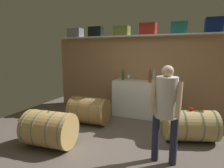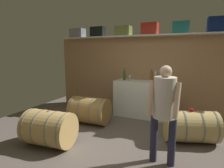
# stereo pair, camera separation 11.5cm
# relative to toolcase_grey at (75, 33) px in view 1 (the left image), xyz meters

# --- Properties ---
(ground_plane) EXTENTS (6.77, 7.85, 0.02)m
(ground_plane) POSITION_rel_toolcase_grey_xyz_m (2.18, -1.59, -2.26)
(ground_plane) COLOR #5E534B
(back_wall_panel) EXTENTS (5.57, 0.10, 2.08)m
(back_wall_panel) POSITION_rel_toolcase_grey_xyz_m (2.18, 0.15, -1.20)
(back_wall_panel) COLOR #A97D56
(back_wall_panel) RESTS_ON ground
(high_shelf_board) EXTENTS (5.12, 0.40, 0.03)m
(high_shelf_board) POSITION_rel_toolcase_grey_xyz_m (2.18, 0.00, -0.15)
(high_shelf_board) COLOR silver
(high_shelf_board) RESTS_ON back_wall_panel
(toolcase_grey) EXTENTS (0.44, 0.27, 0.26)m
(toolcase_grey) POSITION_rel_toolcase_grey_xyz_m (0.00, 0.00, 0.00)
(toolcase_grey) COLOR gray
(toolcase_grey) RESTS_ON high_shelf_board
(toolcase_black) EXTENTS (0.43, 0.22, 0.28)m
(toolcase_black) POSITION_rel_toolcase_grey_xyz_m (0.69, 0.00, 0.01)
(toolcase_black) COLOR black
(toolcase_black) RESTS_ON high_shelf_board
(toolcase_olive) EXTENTS (0.41, 0.28, 0.25)m
(toolcase_olive) POSITION_rel_toolcase_grey_xyz_m (1.47, 0.00, -0.00)
(toolcase_olive) COLOR olive
(toolcase_olive) RESTS_ON high_shelf_board
(toolcase_red) EXTENTS (0.42, 0.26, 0.30)m
(toolcase_red) POSITION_rel_toolcase_grey_xyz_m (2.18, 0.00, 0.02)
(toolcase_red) COLOR red
(toolcase_red) RESTS_ON high_shelf_board
(toolcase_teal) EXTENTS (0.39, 0.30, 0.28)m
(toolcase_teal) POSITION_rel_toolcase_grey_xyz_m (2.92, 0.00, 0.01)
(toolcase_teal) COLOR #207878
(toolcase_teal) RESTS_ON high_shelf_board
(toolcase_navy) EXTENTS (0.37, 0.32, 0.33)m
(toolcase_navy) POSITION_rel_toolcase_grey_xyz_m (3.66, 0.00, 0.03)
(toolcase_navy) COLOR navy
(toolcase_navy) RESTS_ON high_shelf_board
(work_cabinet) EXTENTS (1.40, 0.53, 0.95)m
(work_cabinet) POSITION_rel_toolcase_grey_xyz_m (2.07, -0.18, -1.77)
(work_cabinet) COLOR white
(work_cabinet) RESTS_ON ground
(wine_bottle_amber) EXTENTS (0.08, 0.08, 0.33)m
(wine_bottle_amber) POSITION_rel_toolcase_grey_xyz_m (2.34, -0.33, -1.15)
(wine_bottle_amber) COLOR brown
(wine_bottle_amber) RESTS_ON work_cabinet
(wine_bottle_clear) EXTENTS (0.07, 0.07, 0.30)m
(wine_bottle_clear) POSITION_rel_toolcase_grey_xyz_m (2.40, -0.11, -1.17)
(wine_bottle_clear) COLOR #AEBFC2
(wine_bottle_clear) RESTS_ON work_cabinet
(wine_bottle_green) EXTENTS (0.07, 0.07, 0.32)m
(wine_bottle_green) POSITION_rel_toolcase_grey_xyz_m (1.58, -0.19, -1.16)
(wine_bottle_green) COLOR #32532A
(wine_bottle_green) RESTS_ON work_cabinet
(wine_glass) EXTENTS (0.08, 0.08, 0.14)m
(wine_glass) POSITION_rel_toolcase_grey_xyz_m (1.73, -0.17, -1.20)
(wine_glass) COLOR white
(wine_glass) RESTS_ON work_cabinet
(wine_barrel_near) EXTENTS (1.08, 0.86, 0.61)m
(wine_barrel_near) POSITION_rel_toolcase_grey_xyz_m (3.30, -1.19, -1.95)
(wine_barrel_near) COLOR tan
(wine_barrel_near) RESTS_ON ground
(wine_barrel_far) EXTENTS (0.91, 0.66, 0.64)m
(wine_barrel_far) POSITION_rel_toolcase_grey_xyz_m (1.07, -1.16, -1.93)
(wine_barrel_far) COLOR #A07A3F
(wine_barrel_far) RESTS_ON ground
(wine_barrel_flank) EXTENTS (0.91, 0.71, 0.65)m
(wine_barrel_flank) POSITION_rel_toolcase_grey_xyz_m (0.97, -2.40, -1.92)
(wine_barrel_flank) COLOR tan
(wine_barrel_flank) RESTS_ON ground
(tasting_cup) EXTENTS (0.08, 0.08, 0.05)m
(tasting_cup) POSITION_rel_toolcase_grey_xyz_m (3.30, -1.19, -1.62)
(tasting_cup) COLOR red
(tasting_cup) RESTS_ON wine_barrel_near
(winemaker_pouring) EXTENTS (0.45, 0.39, 1.50)m
(winemaker_pouring) POSITION_rel_toolcase_grey_xyz_m (2.94, -2.14, -1.32)
(winemaker_pouring) COLOR #26263E
(winemaker_pouring) RESTS_ON ground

